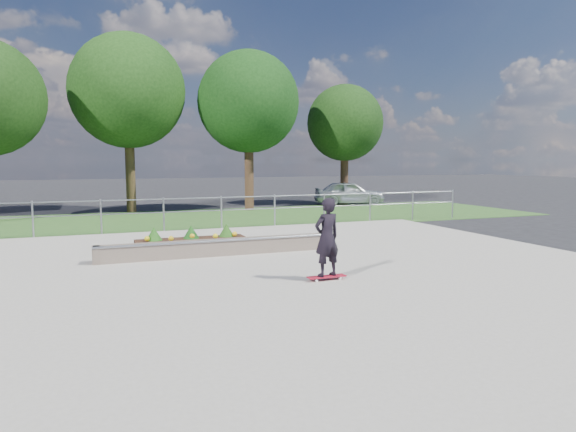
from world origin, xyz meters
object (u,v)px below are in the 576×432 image
object	(u,v)px
grind_ledge	(218,247)
parked_car	(349,193)
skateboarder	(327,238)
planter_bed	(193,242)

from	to	relation	value
grind_ledge	parked_car	xyz separation A→B (m)	(10.40, 12.58, 0.39)
parked_car	skateboarder	bearing A→B (deg)	166.22
grind_ledge	skateboarder	xyz separation A→B (m)	(1.40, -3.44, 0.66)
planter_bed	parked_car	xyz separation A→B (m)	(10.82, 11.34, 0.41)
grind_ledge	planter_bed	xyz separation A→B (m)	(-0.42, 1.24, -0.02)
grind_ledge	skateboarder	size ratio (longest dim) A/B	3.61
planter_bed	grind_ledge	bearing A→B (deg)	-71.30
planter_bed	skateboarder	bearing A→B (deg)	-68.77
skateboarder	parked_car	xyz separation A→B (m)	(9.01, 16.02, -0.27)
planter_bed	parked_car	world-z (taller)	parked_car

